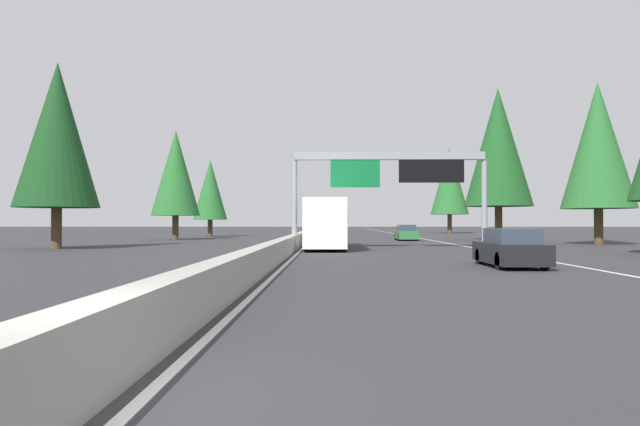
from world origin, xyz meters
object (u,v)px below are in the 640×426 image
conifer_left_foreground (57,135)px  conifer_left_mid (210,190)px  bus_mid_center (326,222)px  sedan_mid_right (510,249)px  sedan_mid_left (406,233)px  sign_gantry_overhead (392,172)px  conifer_right_near (598,145)px  conifer_right_far (450,181)px  sedan_near_right (329,230)px  conifer_right_mid (498,147)px  conifer_left_near (176,173)px

conifer_left_foreground → conifer_left_mid: conifer_left_foreground is taller
bus_mid_center → sedan_mid_right: bearing=-155.5°
bus_mid_center → sedan_mid_left: 18.40m
sign_gantry_overhead → sedan_mid_left: 17.76m
conifer_right_near → conifer_right_far: (45.80, 2.06, 0.50)m
conifer_left_mid → sedan_near_right: bearing=-48.4°
conifer_left_foreground → sign_gantry_overhead: bearing=-87.9°
sign_gantry_overhead → conifer_right_mid: (18.68, -12.23, 3.98)m
bus_mid_center → conifer_left_near: size_ratio=1.07×
sedan_mid_right → conifer_right_mid: bearing=-15.3°
conifer_right_far → sedan_mid_right: bearing=170.3°
conifer_left_near → conifer_left_mid: (12.39, -0.85, -0.97)m
sedan_near_right → conifer_right_mid: size_ratio=0.30×
sign_gantry_overhead → sedan_near_right: size_ratio=2.88×
sedan_mid_right → conifer_right_near: size_ratio=0.35×
sedan_mid_right → conifer_left_mid: 51.80m
sedan_near_right → conifer_left_foreground: size_ratio=0.37×
conifer_right_mid → conifer_left_near: (0.37, 31.44, -2.42)m
sedan_mid_right → conifer_right_near: (22.78, -13.72, 6.93)m
sign_gantry_overhead → conifer_left_mid: size_ratio=1.38×
sign_gantry_overhead → sedan_mid_right: (-15.55, -2.86, -4.30)m
sedan_near_right → conifer_right_far: 22.12m
sedan_mid_right → sign_gantry_overhead: bearing=10.4°
conifer_right_near → conifer_left_mid: size_ratio=1.37×
conifer_left_foreground → conifer_right_near: bearing=-78.1°
conifer_right_mid → conifer_left_foreground: (-19.48, 33.80, -1.65)m
sign_gantry_overhead → conifer_left_foreground: conifer_left_foreground is taller
bus_mid_center → sedan_mid_left: bus_mid_center is taller
conifer_right_far → conifer_left_mid: 39.42m
sedan_mid_right → conifer_right_near: bearing=-31.1°
sedan_mid_right → conifer_right_far: bearing=-9.7°
sign_gantry_overhead → conifer_left_foreground: size_ratio=1.05×
conifer_right_near → conifer_right_far: conifer_right_far is taller
sedan_near_right → conifer_right_far: conifer_right_far is taller
bus_mid_center → conifer_right_far: size_ratio=0.86×
sedan_near_right → conifer_left_foreground: (-44.77, 17.33, 6.63)m
conifer_right_near → conifer_left_foreground: size_ratio=1.04×
sedan_mid_left → sedan_near_right: size_ratio=1.00×
bus_mid_center → sedan_near_right: 43.86m
conifer_right_mid → conifer_left_mid: bearing=67.3°
sign_gantry_overhead → sedan_near_right: 44.39m
sedan_mid_left → conifer_right_near: bearing=-125.8°
sign_gantry_overhead → sedan_mid_left: (16.95, -3.09, -4.30)m
conifer_right_far → conifer_left_foreground: conifer_right_far is taller
sedan_mid_left → conifer_right_far: conifer_right_far is taller
sedan_mid_right → conifer_left_foreground: (14.76, 24.43, 6.63)m
conifer_right_mid → bus_mid_center: bearing=138.3°
sedan_near_right → sedan_mid_right: bearing=-173.2°
conifer_right_far → conifer_left_near: bearing=135.2°
conifer_left_near → conifer_left_mid: conifer_left_near is taller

